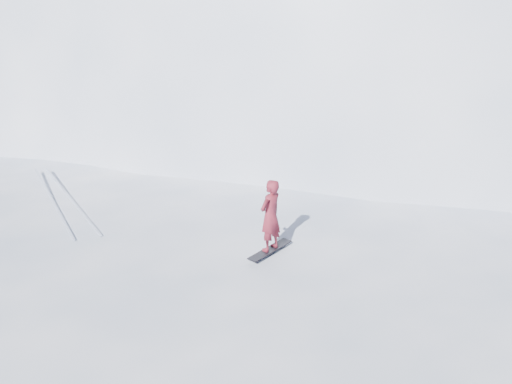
% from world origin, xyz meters
% --- Properties ---
extents(ground, '(400.00, 400.00, 0.00)m').
position_xyz_m(ground, '(0.00, 0.00, 0.00)').
color(ground, white).
rests_on(ground, ground).
extents(near_ridge, '(36.00, 28.00, 4.80)m').
position_xyz_m(near_ridge, '(1.00, 3.00, 0.00)').
color(near_ridge, white).
rests_on(near_ridge, ground).
extents(summit_peak, '(60.00, 56.00, 56.00)m').
position_xyz_m(summit_peak, '(22.00, 26.00, 0.00)').
color(summit_peak, white).
rests_on(summit_peak, ground).
extents(peak_shoulder, '(28.00, 24.00, 18.00)m').
position_xyz_m(peak_shoulder, '(10.00, 20.00, 0.00)').
color(peak_shoulder, white).
rests_on(peak_shoulder, ground).
extents(wind_bumps, '(16.00, 14.40, 1.00)m').
position_xyz_m(wind_bumps, '(-0.56, 2.12, 0.00)').
color(wind_bumps, white).
rests_on(wind_bumps, ground).
extents(snowboard, '(1.32, 0.94, 0.02)m').
position_xyz_m(snowboard, '(2.99, -0.21, 2.41)').
color(snowboard, black).
rests_on(snowboard, near_ridge).
extents(snowboarder, '(0.76, 0.68, 1.73)m').
position_xyz_m(snowboarder, '(2.99, -0.21, 3.29)').
color(snowboarder, maroon).
rests_on(snowboarder, snowboard).
extents(board_tracks, '(1.64, 5.94, 0.04)m').
position_xyz_m(board_tracks, '(-1.57, 4.81, 2.42)').
color(board_tracks, silver).
rests_on(board_tracks, ground).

